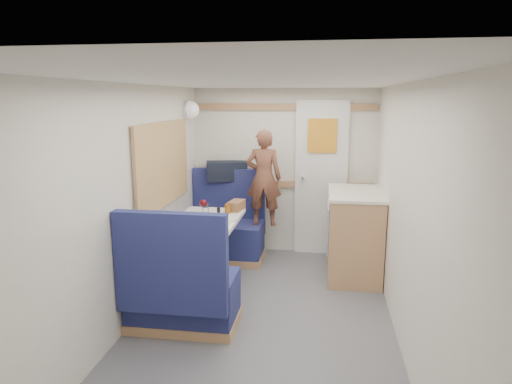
% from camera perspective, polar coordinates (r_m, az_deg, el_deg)
% --- Properties ---
extents(floor, '(4.50, 4.50, 0.00)m').
position_cam_1_polar(floor, '(3.77, 0.11, -18.30)').
color(floor, '#515156').
rests_on(floor, ground).
extents(ceiling, '(4.50, 4.50, 0.00)m').
position_cam_1_polar(ceiling, '(3.27, 0.12, 13.70)').
color(ceiling, silver).
rests_on(ceiling, wall_back).
extents(wall_back, '(2.20, 0.02, 2.00)m').
position_cam_1_polar(wall_back, '(5.57, 3.52, 2.53)').
color(wall_back, silver).
rests_on(wall_back, floor).
extents(wall_left, '(0.02, 4.50, 2.00)m').
position_cam_1_polar(wall_left, '(3.70, -16.99, -2.66)').
color(wall_left, silver).
rests_on(wall_left, floor).
extents(wall_right, '(0.02, 4.50, 2.00)m').
position_cam_1_polar(wall_right, '(3.41, 18.78, -4.01)').
color(wall_right, silver).
rests_on(wall_right, floor).
extents(oak_trim_low, '(2.15, 0.02, 0.08)m').
position_cam_1_polar(oak_trim_low, '(5.58, 3.48, 0.97)').
color(oak_trim_low, '#A7804B').
rests_on(oak_trim_low, wall_back).
extents(oak_trim_high, '(2.15, 0.02, 0.08)m').
position_cam_1_polar(oak_trim_high, '(5.48, 3.60, 10.57)').
color(oak_trim_high, '#A7804B').
rests_on(oak_trim_high, wall_back).
extents(side_window, '(0.04, 1.30, 0.72)m').
position_cam_1_polar(side_window, '(4.55, -11.58, 3.43)').
color(side_window, '#AFB499').
rests_on(side_window, wall_left).
extents(rear_door, '(0.62, 0.12, 1.86)m').
position_cam_1_polar(rear_door, '(5.52, 8.13, 2.06)').
color(rear_door, white).
rests_on(rear_door, wall_back).
extents(dinette_table, '(0.62, 0.92, 0.72)m').
position_cam_1_polar(dinette_table, '(4.57, -6.14, -5.14)').
color(dinette_table, white).
rests_on(dinette_table, floor).
extents(bench_far, '(0.90, 0.59, 1.05)m').
position_cam_1_polar(bench_far, '(5.45, -3.78, -5.23)').
color(bench_far, navy).
rests_on(bench_far, floor).
extents(bench_near, '(0.90, 0.59, 1.05)m').
position_cam_1_polar(bench_near, '(3.89, -9.34, -12.53)').
color(bench_near, navy).
rests_on(bench_near, floor).
extents(ledge, '(0.90, 0.14, 0.04)m').
position_cam_1_polar(ledge, '(5.56, -3.30, 1.25)').
color(ledge, '#A7804B').
rests_on(ledge, bench_far).
extents(dome_light, '(0.20, 0.20, 0.20)m').
position_cam_1_polar(dome_light, '(5.31, -8.22, 10.11)').
color(dome_light, white).
rests_on(dome_light, wall_left).
extents(galley_counter, '(0.57, 0.92, 0.92)m').
position_cam_1_polar(galley_counter, '(5.00, 12.13, -5.07)').
color(galley_counter, '#A7804B').
rests_on(galley_counter, floor).
extents(person, '(0.40, 0.27, 1.10)m').
position_cam_1_polar(person, '(5.16, 0.98, 1.78)').
color(person, brown).
rests_on(person, bench_far).
extents(duffel_bag, '(0.53, 0.35, 0.23)m').
position_cam_1_polar(duffel_bag, '(5.54, -3.67, 2.65)').
color(duffel_bag, black).
rests_on(duffel_bag, ledge).
extents(tray, '(0.41, 0.46, 0.02)m').
position_cam_1_polar(tray, '(4.33, -5.43, -3.85)').
color(tray, white).
rests_on(tray, dinette_table).
extents(orange_fruit, '(0.07, 0.07, 0.07)m').
position_cam_1_polar(orange_fruit, '(4.20, -4.20, -3.72)').
color(orange_fruit, orange).
rests_on(orange_fruit, tray).
extents(cheese_block, '(0.13, 0.11, 0.04)m').
position_cam_1_polar(cheese_block, '(4.25, -7.58, -3.82)').
color(cheese_block, '#DBC97E').
rests_on(cheese_block, tray).
extents(wine_glass, '(0.08, 0.08, 0.17)m').
position_cam_1_polar(wine_glass, '(4.60, -6.60, -1.48)').
color(wine_glass, white).
rests_on(wine_glass, dinette_table).
extents(tumbler_left, '(0.07, 0.07, 0.12)m').
position_cam_1_polar(tumbler_left, '(4.25, -10.35, -3.58)').
color(tumbler_left, silver).
rests_on(tumbler_left, dinette_table).
extents(tumbler_mid, '(0.07, 0.07, 0.11)m').
position_cam_1_polar(tumbler_mid, '(4.69, -6.29, -2.09)').
color(tumbler_mid, silver).
rests_on(tumbler_mid, dinette_table).
extents(tumbler_right, '(0.07, 0.07, 0.11)m').
position_cam_1_polar(tumbler_right, '(4.62, -6.33, -2.26)').
color(tumbler_right, white).
rests_on(tumbler_right, dinette_table).
extents(beer_glass, '(0.06, 0.06, 0.09)m').
position_cam_1_polar(beer_glass, '(4.70, -3.58, -2.10)').
color(beer_glass, '#905315').
rests_on(beer_glass, dinette_table).
extents(pepper_grinder, '(0.03, 0.03, 0.09)m').
position_cam_1_polar(pepper_grinder, '(4.60, -4.70, -2.45)').
color(pepper_grinder, black).
rests_on(pepper_grinder, dinette_table).
extents(salt_grinder, '(0.03, 0.03, 0.08)m').
position_cam_1_polar(salt_grinder, '(4.60, -6.32, -2.52)').
color(salt_grinder, white).
rests_on(salt_grinder, dinette_table).
extents(bread_loaf, '(0.17, 0.26, 0.10)m').
position_cam_1_polar(bread_loaf, '(4.83, -2.48, -1.69)').
color(bread_loaf, olive).
rests_on(bread_loaf, dinette_table).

